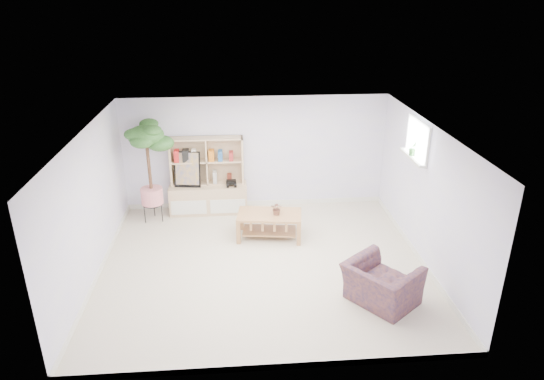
{
  "coord_description": "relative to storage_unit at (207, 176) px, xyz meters",
  "views": [
    {
      "loc": [
        -0.42,
        -7.19,
        4.43
      ],
      "look_at": [
        0.2,
        0.63,
        1.13
      ],
      "focal_mm": 32.0,
      "sensor_mm": 36.0,
      "label": 1
    }
  ],
  "objects": [
    {
      "name": "window_sill",
      "position": [
        3.68,
        -1.64,
        0.88
      ],
      "size": [
        0.14,
        1.0,
        0.04
      ],
      "primitive_type": "cube",
      "color": "white",
      "rests_on": "walls"
    },
    {
      "name": "sill_plant",
      "position": [
        3.68,
        -1.6,
        1.03
      ],
      "size": [
        0.18,
        0.16,
        0.26
      ],
      "primitive_type": "imported",
      "rotation": [
        0.0,
        0.0,
        0.32
      ],
      "color": "#1D471C",
      "rests_on": "window_sill"
    },
    {
      "name": "poster",
      "position": [
        -0.4,
        -0.03,
        0.17
      ],
      "size": [
        0.55,
        0.2,
        0.75
      ],
      "primitive_type": null,
      "rotation": [
        0.0,
        0.0,
        -0.14
      ],
      "color": "gold",
      "rests_on": "storage_unit"
    },
    {
      "name": "walls",
      "position": [
        1.01,
        -2.24,
        0.4
      ],
      "size": [
        5.51,
        5.01,
        2.4
      ],
      "color": "white",
      "rests_on": "floor"
    },
    {
      "name": "window",
      "position": [
        3.74,
        -1.64,
        1.2
      ],
      "size": [
        0.1,
        0.98,
        0.68
      ],
      "primitive_type": null,
      "color": "#CEE4FF",
      "rests_on": "walls"
    },
    {
      "name": "coffee_table",
      "position": [
        1.2,
        -1.24,
        -0.56
      ],
      "size": [
        1.27,
        0.8,
        0.49
      ],
      "primitive_type": null,
      "rotation": [
        0.0,
        0.0,
        -0.13
      ],
      "color": "#B77D49",
      "rests_on": "floor"
    },
    {
      "name": "floor",
      "position": [
        1.01,
        -2.24,
        -0.8
      ],
      "size": [
        5.5,
        5.0,
        0.01
      ],
      "primitive_type": "cube",
      "color": "beige",
      "rests_on": "ground"
    },
    {
      "name": "table_plant",
      "position": [
        1.33,
        -1.29,
        -0.19
      ],
      "size": [
        0.27,
        0.25,
        0.25
      ],
      "primitive_type": "imported",
      "rotation": [
        0.0,
        0.0,
        -0.25
      ],
      "color": "#156B28",
      "rests_on": "coffee_table"
    },
    {
      "name": "baseboard",
      "position": [
        1.01,
        -2.24,
        -0.75
      ],
      "size": [
        5.5,
        5.0,
        0.1
      ],
      "primitive_type": null,
      "color": "white",
      "rests_on": "floor"
    },
    {
      "name": "armchair",
      "position": [
        2.71,
        -3.45,
        -0.44
      ],
      "size": [
        1.29,
        1.32,
        0.74
      ],
      "primitive_type": "imported",
      "rotation": [
        0.0,
        0.0,
        2.24
      ],
      "color": "#191B42",
      "rests_on": "floor"
    },
    {
      "name": "storage_unit",
      "position": [
        0.0,
        0.0,
        0.0
      ],
      "size": [
        1.61,
        0.54,
        1.61
      ],
      "primitive_type": null,
      "color": "tan",
      "rests_on": "floor"
    },
    {
      "name": "toy_truck",
      "position": [
        0.49,
        -0.1,
        -0.12
      ],
      "size": [
        0.3,
        0.22,
        0.15
      ],
      "primitive_type": null,
      "rotation": [
        0.0,
        0.0,
        0.07
      ],
      "color": "black",
      "rests_on": "storage_unit"
    },
    {
      "name": "floor_tree",
      "position": [
        -1.11,
        -0.34,
        0.24
      ],
      "size": [
        1.02,
        1.02,
        2.08
      ],
      "primitive_type": null,
      "rotation": [
        0.0,
        0.0,
        -0.43
      ],
      "color": "#1D471C",
      "rests_on": "floor"
    },
    {
      "name": "ceiling",
      "position": [
        1.01,
        -2.24,
        1.6
      ],
      "size": [
        5.5,
        5.0,
        0.01
      ],
      "primitive_type": "cube",
      "color": "white",
      "rests_on": "walls"
    }
  ]
}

